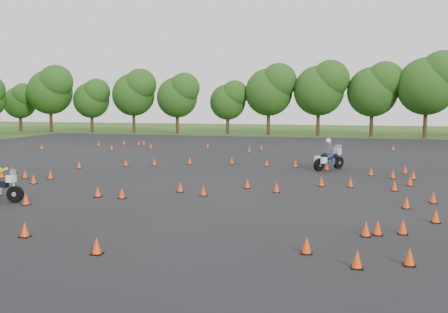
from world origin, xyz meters
TOP-DOWN VIEW (x-y plane):
  - ground at (0.00, 0.00)m, footprint 140.00×140.00m
  - asphalt_pad at (0.00, 6.00)m, footprint 62.00×62.00m
  - treeline at (2.62, 34.54)m, footprint 87.18×32.17m
  - traffic_cones at (-0.05, 5.59)m, footprint 36.64×33.02m
  - rider_grey at (5.31, 8.97)m, footprint 2.15×2.43m

SIDE VIEW (x-z plane):
  - ground at x=0.00m, z-range 0.00..0.00m
  - asphalt_pad at x=0.00m, z-range 0.01..0.01m
  - traffic_cones at x=-0.05m, z-range 0.01..0.46m
  - rider_grey at x=5.31m, z-range 0.00..1.93m
  - treeline at x=2.62m, z-range -0.87..10.03m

